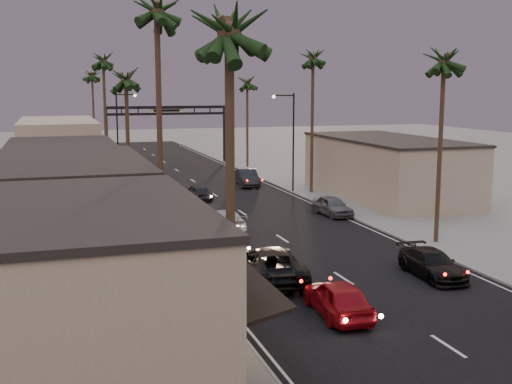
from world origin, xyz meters
TOP-DOWN VIEW (x-y plane):
  - ground at (0.00, 40.00)m, footprint 200.00×200.00m
  - road at (0.00, 45.00)m, footprint 14.00×120.00m
  - sidewalk_left at (-9.50, 52.00)m, footprint 5.00×92.00m
  - sidewalk_right at (9.50, 52.00)m, footprint 5.00×92.00m
  - storefront_near at (-13.00, 12.00)m, footprint 8.00×12.00m
  - storefront_mid at (-13.00, 26.00)m, footprint 8.00×14.00m
  - storefront_far at (-13.00, 42.00)m, footprint 8.00×16.00m
  - storefront_dist at (-13.00, 65.00)m, footprint 8.00×20.00m
  - building_right at (14.00, 40.00)m, footprint 8.00×18.00m
  - arch at (0.00, 70.00)m, footprint 15.20×0.40m
  - streetlight_right at (6.92, 45.00)m, footprint 2.13×0.30m
  - streetlight_left at (-6.92, 58.00)m, footprint 2.13×0.30m
  - palm_la at (-8.60, 9.00)m, footprint 3.20×3.20m
  - palm_lb at (-8.60, 22.00)m, footprint 3.20×3.20m
  - palm_lc at (-8.60, 36.00)m, footprint 3.20×3.20m
  - palm_ld at (-8.60, 55.00)m, footprint 3.20×3.20m
  - palm_ra at (8.60, 24.00)m, footprint 3.20×3.20m
  - palm_rb at (8.60, 44.00)m, footprint 3.20×3.20m
  - palm_rc at (8.60, 64.00)m, footprint 3.20×3.20m
  - palm_far at (-8.30, 78.00)m, footprint 3.20×3.20m
  - oncoming_red at (-2.55, 14.21)m, footprint 2.11×4.68m
  - oncoming_pickup at (-3.70, 19.71)m, footprint 3.68×6.61m
  - oncoming_silver at (-4.34, 25.98)m, footprint 2.08×4.95m
  - oncoming_white at (-2.92, 31.48)m, footprint 2.29×4.98m
  - oncoming_dgrey at (-2.04, 43.48)m, footprint 2.14×4.23m
  - oncoming_grey_far at (-5.10, 48.98)m, footprint 1.82×4.97m
  - curbside_black at (4.36, 17.87)m, footprint 2.12×4.80m
  - curbside_grey at (6.14, 33.92)m, footprint 2.01×4.36m
  - curbside_far at (4.29, 49.82)m, footprint 2.25×5.10m

SIDE VIEW (x-z plane):
  - ground at x=0.00m, z-range 0.00..0.00m
  - road at x=0.00m, z-range -0.01..0.01m
  - sidewalk_left at x=-9.50m, z-range 0.00..0.12m
  - sidewalk_right at x=9.50m, z-range 0.00..0.12m
  - curbside_black at x=4.36m, z-range 0.00..1.37m
  - oncoming_dgrey at x=-2.04m, z-range 0.00..1.38m
  - oncoming_white at x=-2.92m, z-range 0.00..1.41m
  - curbside_grey at x=6.14m, z-range 0.00..1.45m
  - oncoming_red at x=-2.55m, z-range 0.00..1.56m
  - oncoming_silver at x=-4.34m, z-range 0.00..1.59m
  - oncoming_grey_far at x=-5.10m, z-range 0.00..1.63m
  - curbside_far at x=4.29m, z-range 0.00..1.63m
  - oncoming_pickup at x=-3.70m, z-range 0.00..1.75m
  - storefront_far at x=-13.00m, z-range 0.00..5.00m
  - building_right at x=14.00m, z-range 0.00..5.00m
  - storefront_near at x=-13.00m, z-range 0.00..5.50m
  - storefront_mid at x=-13.00m, z-range 0.00..5.50m
  - storefront_dist at x=-13.00m, z-range 0.00..6.00m
  - streetlight_right at x=6.92m, z-range 0.83..9.83m
  - streetlight_left at x=-6.92m, z-range 0.83..9.83m
  - arch at x=0.00m, z-range 1.90..9.17m
  - palm_lc at x=-8.60m, z-range 4.37..16.57m
  - palm_rc at x=8.60m, z-range 4.37..16.57m
  - palm_la at x=-8.60m, z-range 4.84..18.04m
  - palm_ra at x=8.60m, z-range 4.84..18.04m
  - palm_far at x=-8.30m, z-range 4.84..18.04m
  - palm_ld at x=-8.60m, z-range 5.32..19.52m
  - palm_rb at x=8.60m, z-range 5.32..19.52m
  - palm_lb at x=-8.60m, z-range 5.79..20.99m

